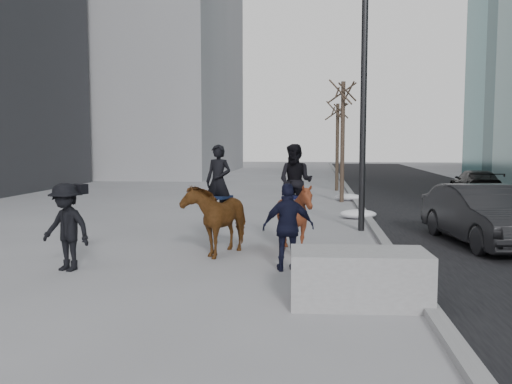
# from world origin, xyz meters

# --- Properties ---
(ground) EXTENTS (120.00, 120.00, 0.00)m
(ground) POSITION_xyz_m (0.00, 0.00, 0.00)
(ground) COLOR gray
(ground) RESTS_ON ground
(road) EXTENTS (8.00, 90.00, 0.01)m
(road) POSITION_xyz_m (7.00, 10.00, 0.01)
(road) COLOR black
(road) RESTS_ON ground
(curb) EXTENTS (0.25, 90.00, 0.12)m
(curb) POSITION_xyz_m (3.00, 10.00, 0.06)
(curb) COLOR gray
(curb) RESTS_ON ground
(planter) EXTENTS (2.20, 1.18, 0.86)m
(planter) POSITION_xyz_m (1.96, -1.73, 0.43)
(planter) COLOR #98989B
(planter) RESTS_ON ground
(car_near) EXTENTS (2.26, 4.70, 1.49)m
(car_near) POSITION_xyz_m (5.44, 3.68, 0.74)
(car_near) COLOR black
(car_near) RESTS_ON ground
(car_far) EXTENTS (1.99, 4.38, 1.24)m
(car_far) POSITION_xyz_m (8.84, 16.34, 0.62)
(car_far) COLOR black
(car_far) RESTS_ON ground
(tree_near) EXTENTS (1.20, 1.20, 5.67)m
(tree_near) POSITION_xyz_m (2.40, 13.12, 2.84)
(tree_near) COLOR #33281E
(tree_near) RESTS_ON ground
(tree_far) EXTENTS (1.20, 1.20, 5.07)m
(tree_far) POSITION_xyz_m (2.40, 18.64, 2.54)
(tree_far) COLOR #392D22
(tree_far) RESTS_ON ground
(mounted_left) EXTENTS (1.45, 2.12, 2.51)m
(mounted_left) POSITION_xyz_m (-0.97, 1.96, 0.93)
(mounted_left) COLOR #46280E
(mounted_left) RESTS_ON ground
(mounted_right) EXTENTS (1.75, 1.85, 2.52)m
(mounted_right) POSITION_xyz_m (0.81, 2.10, 1.01)
(mounted_right) COLOR #522210
(mounted_right) RESTS_ON ground
(feeder) EXTENTS (1.09, 0.95, 1.75)m
(feeder) POSITION_xyz_m (0.73, 0.40, 0.88)
(feeder) COLOR black
(feeder) RESTS_ON ground
(camera_crew) EXTENTS (1.28, 0.98, 1.75)m
(camera_crew) POSITION_xyz_m (-3.66, -0.06, 0.89)
(camera_crew) COLOR black
(camera_crew) RESTS_ON ground
(lamppost) EXTENTS (0.25, 0.98, 9.09)m
(lamppost) POSITION_xyz_m (2.60, 5.50, 4.99)
(lamppost) COLOR black
(lamppost) RESTS_ON ground
(snow_piles) EXTENTS (1.22, 6.39, 0.31)m
(snow_piles) POSITION_xyz_m (2.70, 10.72, 0.15)
(snow_piles) COLOR white
(snow_piles) RESTS_ON ground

